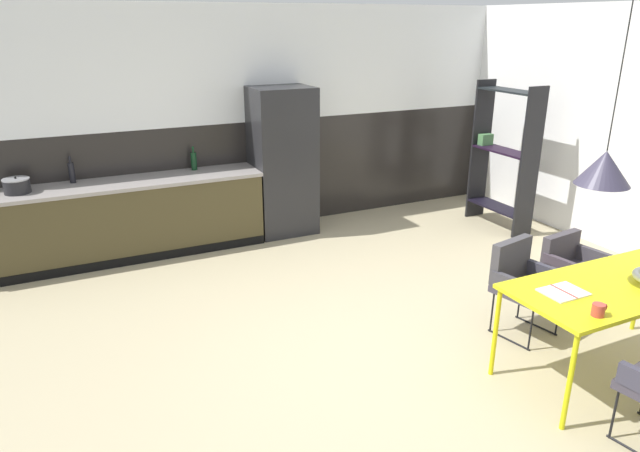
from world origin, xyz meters
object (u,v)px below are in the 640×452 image
at_px(bottle_spice_small, 194,161).
at_px(pendant_lamp_over_table_near, 604,168).
at_px(cooking_pot, 17,186).
at_px(armchair_far_side, 521,276).
at_px(armchair_head_of_table, 572,262).
at_px(bottle_oil_tall, 72,172).
at_px(open_shelf_unit, 503,154).
at_px(open_book, 563,292).
at_px(dining_table, 618,289).
at_px(refrigerator_column, 283,162).
at_px(mug_tall_blue, 599,310).

relative_size(bottle_spice_small, pendant_lamp_over_table_near, 0.24).
bearing_deg(bottle_spice_small, cooking_pot, -174.40).
xyz_separation_m(armchair_far_side, armchair_head_of_table, (0.67, 0.06, -0.02)).
xyz_separation_m(armchair_head_of_table, bottle_spice_small, (-2.62, 3.34, 0.50)).
relative_size(armchair_far_side, cooking_pot, 3.06).
xyz_separation_m(bottle_spice_small, bottle_oil_tall, (-1.35, -0.00, 0.01)).
height_order(cooking_pot, open_shelf_unit, open_shelf_unit).
height_order(open_book, bottle_spice_small, bottle_spice_small).
bearing_deg(dining_table, refrigerator_column, 104.54).
height_order(open_book, open_shelf_unit, open_shelf_unit).
height_order(refrigerator_column, open_book, refrigerator_column).
relative_size(armchair_head_of_table, pendant_lamp_over_table_near, 0.62).
distance_m(bottle_spice_small, bottle_oil_tall, 1.35).
bearing_deg(cooking_pot, mug_tall_blue, -51.17).
height_order(armchair_head_of_table, bottle_oil_tall, bottle_oil_tall).
xyz_separation_m(armchair_far_side, open_shelf_unit, (1.75, 2.22, 0.45)).
height_order(armchair_far_side, mug_tall_blue, mug_tall_blue).
relative_size(mug_tall_blue, open_shelf_unit, 0.07).
distance_m(refrigerator_column, open_shelf_unit, 2.81).
bearing_deg(refrigerator_column, cooking_pot, 179.93).
distance_m(open_book, bottle_spice_small, 4.43).
bearing_deg(dining_table, armchair_head_of_table, 58.48).
relative_size(armchair_far_side, armchair_head_of_table, 1.10).
bearing_deg(bottle_spice_small, refrigerator_column, -10.08).
distance_m(dining_table, open_book, 0.50).
distance_m(refrigerator_column, cooking_pot, 2.95).
bearing_deg(armchair_far_side, refrigerator_column, -86.39).
distance_m(open_book, cooking_pot, 5.27).
bearing_deg(pendant_lamp_over_table_near, mug_tall_blue, -125.26).
relative_size(refrigerator_column, pendant_lamp_over_table_near, 1.55).
height_order(mug_tall_blue, cooking_pot, cooking_pot).
relative_size(refrigerator_column, cooking_pot, 6.90).
height_order(cooking_pot, pendant_lamp_over_table_near, pendant_lamp_over_table_near).
relative_size(refrigerator_column, armchair_head_of_table, 2.49).
relative_size(armchair_head_of_table, open_shelf_unit, 0.40).
distance_m(mug_tall_blue, cooking_pot, 5.49).
height_order(refrigerator_column, open_shelf_unit, open_shelf_unit).
xyz_separation_m(open_book, open_shelf_unit, (2.08, 2.94, 0.20)).
distance_m(cooking_pot, bottle_spice_small, 1.90).
bearing_deg(armchair_far_side, cooking_pot, -51.76).
relative_size(armchair_head_of_table, bottle_oil_tall, 2.48).
xyz_separation_m(armchair_far_side, open_book, (-0.34, -0.72, 0.25)).
bearing_deg(open_shelf_unit, mug_tall_blue, -33.21).
bearing_deg(armchair_far_side, bottle_oil_tall, -57.67).
distance_m(armchair_head_of_table, pendant_lamp_over_table_near, 1.66).
bearing_deg(cooking_pot, armchair_head_of_table, -34.95).
bearing_deg(cooking_pot, dining_table, -45.06).
distance_m(armchair_head_of_table, open_shelf_unit, 2.45).
bearing_deg(dining_table, cooking_pot, 134.94).
xyz_separation_m(armchair_head_of_table, open_book, (-1.01, -0.79, 0.27)).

